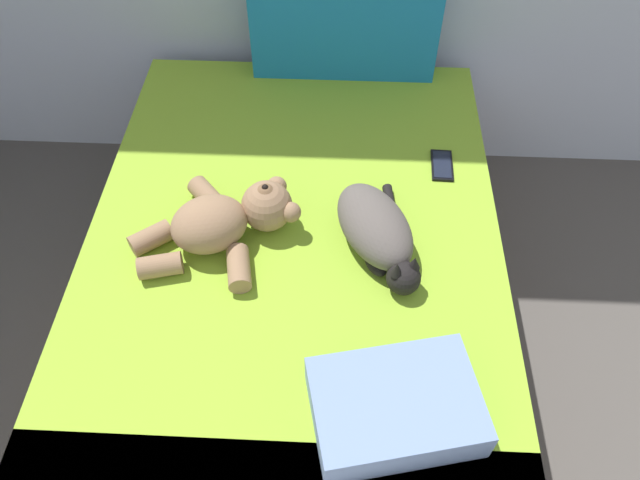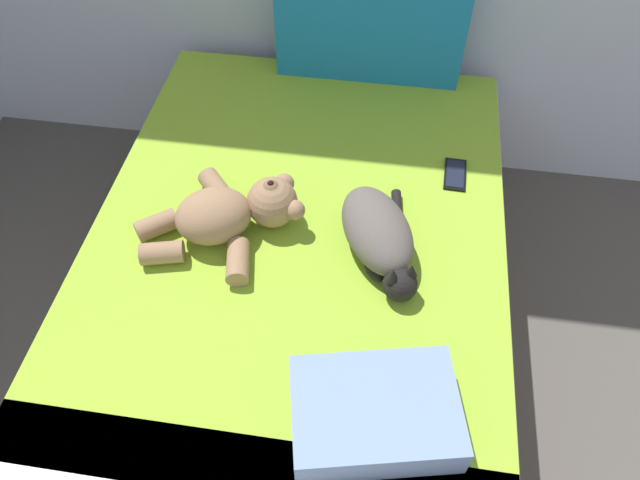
% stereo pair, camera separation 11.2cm
% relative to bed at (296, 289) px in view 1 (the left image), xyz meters
% --- Properties ---
extents(bed, '(1.34, 1.90, 0.56)m').
position_rel_bed_xyz_m(bed, '(0.00, 0.00, 0.00)').
color(bed, '#9E7A56').
rests_on(bed, ground_plane).
extents(patterned_cushion, '(0.70, 0.12, 0.45)m').
position_rel_bed_xyz_m(patterned_cushion, '(0.13, 0.87, 0.51)').
color(patterned_cushion, '#1972AD').
rests_on(patterned_cushion, bed).
extents(cat, '(0.32, 0.44, 0.15)m').
position_rel_bed_xyz_m(cat, '(0.26, -0.02, 0.35)').
color(cat, '#59514C').
rests_on(cat, bed).
extents(teddy_bear, '(0.52, 0.43, 0.17)m').
position_rel_bed_xyz_m(teddy_bear, '(-0.20, -0.00, 0.36)').
color(teddy_bear, '#937051').
rests_on(teddy_bear, bed).
extents(cell_phone, '(0.08, 0.15, 0.01)m').
position_rel_bed_xyz_m(cell_phone, '(0.49, 0.34, 0.29)').
color(cell_phone, black).
rests_on(cell_phone, bed).
extents(throw_pillow, '(0.45, 0.36, 0.11)m').
position_rel_bed_xyz_m(throw_pillow, '(0.29, -0.57, 0.34)').
color(throw_pillow, '#728CB7').
rests_on(throw_pillow, bed).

